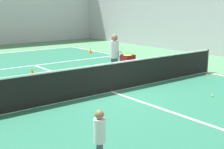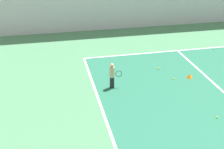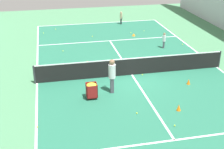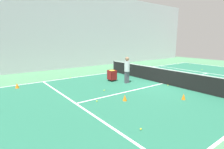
# 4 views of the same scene
# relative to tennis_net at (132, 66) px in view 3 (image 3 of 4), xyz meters

# --- Properties ---
(ground_plane) EXTENTS (36.96, 36.96, 0.00)m
(ground_plane) POSITION_rel_tennis_net_xyz_m (0.00, 0.00, -0.55)
(ground_plane) COLOR #477F56
(court_playing_area) EXTENTS (10.94, 23.60, 0.00)m
(court_playing_area) POSITION_rel_tennis_net_xyz_m (0.00, 0.00, -0.55)
(court_playing_area) COLOR #23664C
(court_playing_area) RESTS_ON ground
(line_baseline_near) EXTENTS (10.94, 0.10, 0.00)m
(line_baseline_near) POSITION_rel_tennis_net_xyz_m (0.00, -11.80, -0.54)
(line_baseline_near) COLOR white
(line_baseline_near) RESTS_ON ground
(line_sideline_left) EXTENTS (0.10, 23.60, 0.00)m
(line_sideline_left) POSITION_rel_tennis_net_xyz_m (-5.47, 0.00, -0.54)
(line_sideline_left) COLOR white
(line_sideline_left) RESTS_ON ground
(line_sideline_right) EXTENTS (0.10, 23.60, 0.00)m
(line_sideline_right) POSITION_rel_tennis_net_xyz_m (5.47, 0.00, -0.54)
(line_sideline_right) COLOR white
(line_sideline_right) RESTS_ON ground
(line_service_near) EXTENTS (10.94, 0.10, 0.00)m
(line_service_near) POSITION_rel_tennis_net_xyz_m (0.00, -6.49, -0.54)
(line_service_near) COLOR white
(line_service_near) RESTS_ON ground
(line_service_far) EXTENTS (10.94, 0.10, 0.00)m
(line_service_far) POSITION_rel_tennis_net_xyz_m (0.00, 6.49, -0.54)
(line_service_far) COLOR white
(line_service_far) RESTS_ON ground
(line_centre_service) EXTENTS (0.10, 12.98, 0.00)m
(line_centre_service) POSITION_rel_tennis_net_xyz_m (0.00, 0.00, -0.54)
(line_centre_service) COLOR white
(line_centre_service) RESTS_ON ground
(tennis_net) EXTENTS (11.24, 0.10, 1.06)m
(tennis_net) POSITION_rel_tennis_net_xyz_m (0.00, 0.00, 0.00)
(tennis_net) COLOR #2D2D33
(tennis_net) RESTS_ON ground
(player_near_baseline) EXTENTS (0.26, 0.57, 1.15)m
(player_near_baseline) POSITION_rel_tennis_net_xyz_m (-1.98, -11.03, 0.11)
(player_near_baseline) COLOR black
(player_near_baseline) RESTS_ON ground
(coach_at_net) EXTENTS (0.40, 0.71, 1.83)m
(coach_at_net) POSITION_rel_tennis_net_xyz_m (1.60, 1.87, 0.50)
(coach_at_net) COLOR #4C4C56
(coach_at_net) RESTS_ON ground
(child_midcourt) EXTENTS (0.31, 0.31, 1.15)m
(child_midcourt) POSITION_rel_tennis_net_xyz_m (-3.48, -4.06, 0.11)
(child_midcourt) COLOR #4C4C56
(child_midcourt) RESTS_ON ground
(ball_cart) EXTENTS (0.54, 0.51, 0.82)m
(ball_cart) POSITION_rel_tennis_net_xyz_m (2.74, 2.32, 0.02)
(ball_cart) COLOR maroon
(ball_cart) RESTS_ON ground
(training_cone_0) EXTENTS (0.19, 0.19, 0.31)m
(training_cone_0) POSITION_rel_tennis_net_xyz_m (-2.72, 1.85, -0.39)
(training_cone_0) COLOR orange
(training_cone_0) RESTS_ON ground
(training_cone_1) EXTENTS (0.21, 0.21, 0.31)m
(training_cone_1) POSITION_rel_tennis_net_xyz_m (-1.08, 4.35, -0.39)
(training_cone_1) COLOR orange
(training_cone_1) RESTS_ON ground
(training_cone_2) EXTENTS (0.28, 0.28, 0.21)m
(training_cone_2) POSITION_rel_tennis_net_xyz_m (-2.14, -7.32, -0.44)
(training_cone_2) COLOR orange
(training_cone_2) RESTS_ON ground
(tennis_ball_0) EXTENTS (0.07, 0.07, 0.07)m
(tennis_ball_0) POSITION_rel_tennis_net_xyz_m (3.98, -10.46, -0.51)
(tennis_ball_0) COLOR yellow
(tennis_ball_0) RESTS_ON ground
(tennis_ball_1) EXTENTS (0.07, 0.07, 0.07)m
(tennis_ball_1) POSITION_rel_tennis_net_xyz_m (-0.39, 5.56, -0.51)
(tennis_ball_1) COLOR yellow
(tennis_ball_1) RESTS_ON ground
(tennis_ball_2) EXTENTS (0.07, 0.07, 0.07)m
(tennis_ball_2) POSITION_rel_tennis_net_xyz_m (4.97, -0.46, -0.51)
(tennis_ball_2) COLOR yellow
(tennis_ball_2) RESTS_ON ground
(tennis_ball_4) EXTENTS (0.07, 0.07, 0.07)m
(tennis_ball_4) POSITION_rel_tennis_net_xyz_m (5.00, -9.54, -0.51)
(tennis_ball_4) COLOR yellow
(tennis_ball_4) RESTS_ON ground
(tennis_ball_7) EXTENTS (0.07, 0.07, 0.07)m
(tennis_ball_7) POSITION_rel_tennis_net_xyz_m (0.93, 4.23, -0.51)
(tennis_ball_7) COLOR yellow
(tennis_ball_7) RESTS_ON ground
(tennis_ball_8) EXTENTS (0.07, 0.07, 0.07)m
(tennis_ball_8) POSITION_rel_tennis_net_xyz_m (3.70, -4.85, -0.51)
(tennis_ball_8) COLOR yellow
(tennis_ball_8) RESTS_ON ground
(tennis_ball_11) EXTENTS (0.07, 0.07, 0.07)m
(tennis_ball_11) POSITION_rel_tennis_net_xyz_m (-2.12, -8.10, -0.51)
(tennis_ball_11) COLOR yellow
(tennis_ball_11) RESTS_ON ground
(tennis_ball_12) EXTENTS (0.07, 0.07, 0.07)m
(tennis_ball_12) POSITION_rel_tennis_net_xyz_m (2.30, -2.55, -0.51)
(tennis_ball_12) COLOR yellow
(tennis_ball_12) RESTS_ON ground
(tennis_ball_13) EXTENTS (0.07, 0.07, 0.07)m
(tennis_ball_13) POSITION_rel_tennis_net_xyz_m (-5.12, -4.43, -0.51)
(tennis_ball_13) COLOR yellow
(tennis_ball_13) RESTS_ON ground
(tennis_ball_15) EXTENTS (0.07, 0.07, 0.07)m
(tennis_ball_15) POSITION_rel_tennis_net_xyz_m (-3.36, -8.38, -0.51)
(tennis_ball_15) COLOR yellow
(tennis_ball_15) RESTS_ON ground
(tennis_ball_17) EXTENTS (0.07, 0.07, 0.07)m
(tennis_ball_17) POSITION_rel_tennis_net_xyz_m (5.43, 4.43, -0.51)
(tennis_ball_17) COLOR yellow
(tennis_ball_17) RESTS_ON ground
(tennis_ball_18) EXTENTS (0.07, 0.07, 0.07)m
(tennis_ball_18) POSITION_rel_tennis_net_xyz_m (-0.58, 0.18, -0.51)
(tennis_ball_18) COLOR yellow
(tennis_ball_18) RESTS_ON ground
(tennis_ball_20) EXTENTS (0.07, 0.07, 0.07)m
(tennis_ball_20) POSITION_rel_tennis_net_xyz_m (1.17, -7.76, -0.51)
(tennis_ball_20) COLOR yellow
(tennis_ball_20) RESTS_ON ground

